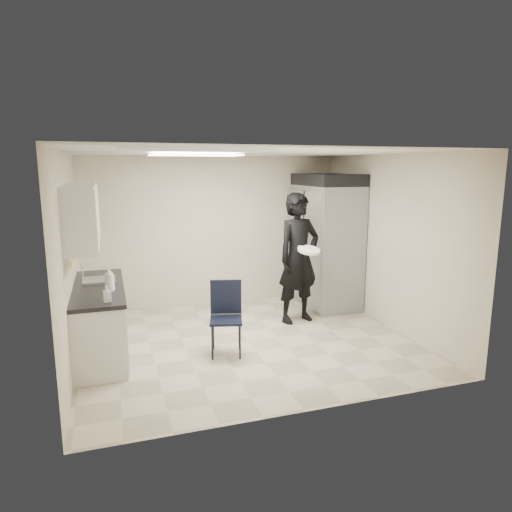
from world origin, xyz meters
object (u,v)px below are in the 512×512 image
object	(u,v)px
commercial_fridge	(326,246)
man_tuxedo	(299,258)
lower_counter	(100,322)
folding_chair	(226,320)

from	to	relation	value
commercial_fridge	man_tuxedo	bearing A→B (deg)	-139.62
lower_counter	folding_chair	world-z (taller)	folding_chair
commercial_fridge	folding_chair	size ratio (longest dim) A/B	2.27
man_tuxedo	lower_counter	bearing A→B (deg)	173.34
commercial_fridge	man_tuxedo	size ratio (longest dim) A/B	1.03
lower_counter	man_tuxedo	world-z (taller)	man_tuxedo
lower_counter	commercial_fridge	bearing A→B (deg)	15.88
lower_counter	folding_chair	distance (m)	1.65
folding_chair	man_tuxedo	xyz separation A→B (m)	(1.41, 0.93, 0.55)
commercial_fridge	folding_chair	world-z (taller)	commercial_fridge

